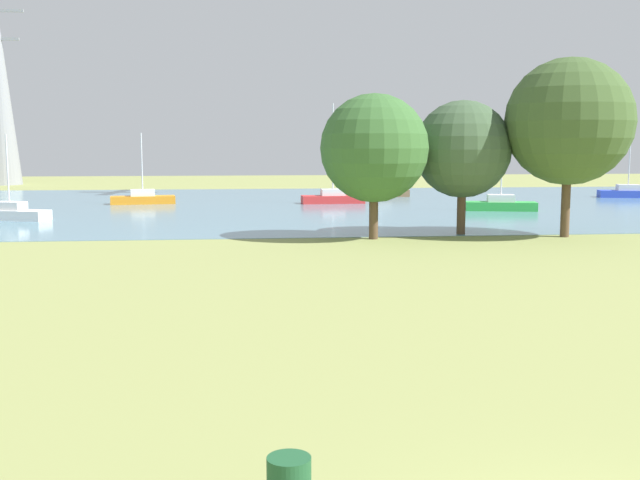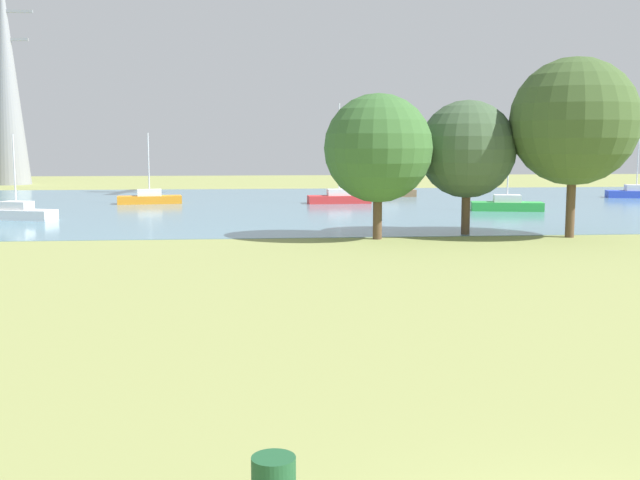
{
  "view_description": "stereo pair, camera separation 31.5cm",
  "coord_description": "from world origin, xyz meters",
  "px_view_note": "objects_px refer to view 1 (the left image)",
  "views": [
    {
      "loc": [
        -4.15,
        -7.07,
        4.68
      ],
      "look_at": [
        -1.72,
        16.01,
        1.7
      ],
      "focal_mm": 42.81,
      "sensor_mm": 36.0,
      "label": 1
    },
    {
      "loc": [
        -3.84,
        -7.1,
        4.68
      ],
      "look_at": [
        -1.72,
        16.01,
        1.7
      ],
      "focal_mm": 42.81,
      "sensor_mm": 36.0,
      "label": 2
    }
  ],
  "objects_px": {
    "tree_west_far": "(463,149)",
    "tree_east_near": "(569,122)",
    "sailboat_white": "(10,213)",
    "sailboat_green": "(501,204)",
    "sailboat_red": "(333,197)",
    "sailboat_brown": "(381,191)",
    "sailboat_orange": "(143,198)",
    "tree_west_near": "(374,148)",
    "sailboat_blue": "(628,192)"
  },
  "relations": [
    {
      "from": "sailboat_blue",
      "to": "sailboat_white",
      "type": "xyz_separation_m",
      "value": [
        -46.78,
        -14.08,
        -0.02
      ]
    },
    {
      "from": "sailboat_brown",
      "to": "sailboat_blue",
      "type": "height_order",
      "value": "sailboat_brown"
    },
    {
      "from": "sailboat_green",
      "to": "tree_east_near",
      "type": "distance_m",
      "value": 15.47
    },
    {
      "from": "sailboat_white",
      "to": "tree_west_near",
      "type": "xyz_separation_m",
      "value": [
        20.34,
        -11.27,
        3.95
      ]
    },
    {
      "from": "tree_east_near",
      "to": "sailboat_red",
      "type": "bearing_deg",
      "value": 112.26
    },
    {
      "from": "sailboat_orange",
      "to": "tree_west_far",
      "type": "bearing_deg",
      "value": -48.81
    },
    {
      "from": "sailboat_white",
      "to": "tree_east_near",
      "type": "bearing_deg",
      "value": -20.89
    },
    {
      "from": "sailboat_blue",
      "to": "sailboat_brown",
      "type": "bearing_deg",
      "value": 170.87
    },
    {
      "from": "sailboat_green",
      "to": "tree_west_far",
      "type": "distance_m",
      "value": 14.94
    },
    {
      "from": "sailboat_brown",
      "to": "sailboat_green",
      "type": "height_order",
      "value": "sailboat_brown"
    },
    {
      "from": "sailboat_orange",
      "to": "tree_west_near",
      "type": "distance_m",
      "value": 26.9
    },
    {
      "from": "sailboat_red",
      "to": "tree_west_near",
      "type": "bearing_deg",
      "value": -91.75
    },
    {
      "from": "sailboat_red",
      "to": "tree_west_near",
      "type": "distance_m",
      "value": 22.09
    },
    {
      "from": "tree_west_far",
      "to": "tree_east_near",
      "type": "xyz_separation_m",
      "value": [
        4.83,
        -1.62,
        1.36
      ]
    },
    {
      "from": "sailboat_blue",
      "to": "sailboat_orange",
      "type": "relative_size",
      "value": 1.31
    },
    {
      "from": "tree_west_far",
      "to": "sailboat_green",
      "type": "bearing_deg",
      "value": 62.83
    },
    {
      "from": "sailboat_green",
      "to": "tree_east_near",
      "type": "bearing_deg",
      "value": -96.95
    },
    {
      "from": "sailboat_green",
      "to": "sailboat_brown",
      "type": "bearing_deg",
      "value": 111.52
    },
    {
      "from": "tree_east_near",
      "to": "tree_west_near",
      "type": "bearing_deg",
      "value": 178.99
    },
    {
      "from": "sailboat_brown",
      "to": "tree_west_near",
      "type": "xyz_separation_m",
      "value": [
        -5.72,
        -28.68,
        3.93
      ]
    },
    {
      "from": "tree_east_near",
      "to": "sailboat_brown",
      "type": "bearing_deg",
      "value": 97.73
    },
    {
      "from": "sailboat_brown",
      "to": "tree_west_near",
      "type": "height_order",
      "value": "sailboat_brown"
    },
    {
      "from": "sailboat_white",
      "to": "sailboat_orange",
      "type": "bearing_deg",
      "value": 60.4
    },
    {
      "from": "sailboat_brown",
      "to": "sailboat_white",
      "type": "distance_m",
      "value": 31.34
    },
    {
      "from": "sailboat_orange",
      "to": "tree_east_near",
      "type": "xyz_separation_m",
      "value": [
        23.46,
        -22.9,
        5.24
      ]
    },
    {
      "from": "sailboat_brown",
      "to": "sailboat_white",
      "type": "relative_size",
      "value": 1.43
    },
    {
      "from": "sailboat_white",
      "to": "tree_west_near",
      "type": "bearing_deg",
      "value": -28.98
    },
    {
      "from": "sailboat_red",
      "to": "sailboat_brown",
      "type": "bearing_deg",
      "value": 53.98
    },
    {
      "from": "sailboat_blue",
      "to": "sailboat_orange",
      "type": "height_order",
      "value": "sailboat_blue"
    },
    {
      "from": "sailboat_red",
      "to": "sailboat_white",
      "type": "bearing_deg",
      "value": -153.52
    },
    {
      "from": "tree_west_far",
      "to": "sailboat_red",
      "type": "bearing_deg",
      "value": 101.52
    },
    {
      "from": "sailboat_brown",
      "to": "sailboat_orange",
      "type": "height_order",
      "value": "sailboat_brown"
    },
    {
      "from": "sailboat_white",
      "to": "sailboat_green",
      "type": "bearing_deg",
      "value": 5.44
    },
    {
      "from": "sailboat_blue",
      "to": "sailboat_orange",
      "type": "bearing_deg",
      "value": -176.28
    },
    {
      "from": "tree_west_far",
      "to": "tree_east_near",
      "type": "distance_m",
      "value": 5.27
    },
    {
      "from": "sailboat_blue",
      "to": "sailboat_green",
      "type": "relative_size",
      "value": 1.18
    },
    {
      "from": "sailboat_blue",
      "to": "sailboat_orange",
      "type": "distance_m",
      "value": 40.35
    },
    {
      "from": "sailboat_brown",
      "to": "sailboat_orange",
      "type": "distance_m",
      "value": 20.43
    },
    {
      "from": "tree_west_near",
      "to": "tree_east_near",
      "type": "relative_size",
      "value": 0.8
    },
    {
      "from": "sailboat_brown",
      "to": "tree_west_far",
      "type": "bearing_deg",
      "value": -91.93
    },
    {
      "from": "sailboat_red",
      "to": "tree_west_near",
      "type": "height_order",
      "value": "sailboat_red"
    },
    {
      "from": "sailboat_green",
      "to": "sailboat_white",
      "type": "relative_size",
      "value": 1.16
    },
    {
      "from": "sailboat_green",
      "to": "tree_west_near",
      "type": "xyz_separation_m",
      "value": [
        -11.39,
        -14.29,
        3.94
      ]
    },
    {
      "from": "sailboat_blue",
      "to": "sailboat_red",
      "type": "relative_size",
      "value": 0.93
    },
    {
      "from": "tree_east_near",
      "to": "tree_west_far",
      "type": "bearing_deg",
      "value": 161.5
    },
    {
      "from": "sailboat_white",
      "to": "tree_east_near",
      "type": "xyz_separation_m",
      "value": [
        29.97,
        -11.44,
        5.24
      ]
    },
    {
      "from": "sailboat_blue",
      "to": "tree_west_near",
      "type": "height_order",
      "value": "sailboat_blue"
    },
    {
      "from": "tree_west_near",
      "to": "sailboat_brown",
      "type": "bearing_deg",
      "value": 78.73
    },
    {
      "from": "sailboat_white",
      "to": "tree_west_near",
      "type": "distance_m",
      "value": 23.59
    },
    {
      "from": "sailboat_blue",
      "to": "sailboat_green",
      "type": "xyz_separation_m",
      "value": [
        -15.05,
        -11.06,
        -0.01
      ]
    }
  ]
}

